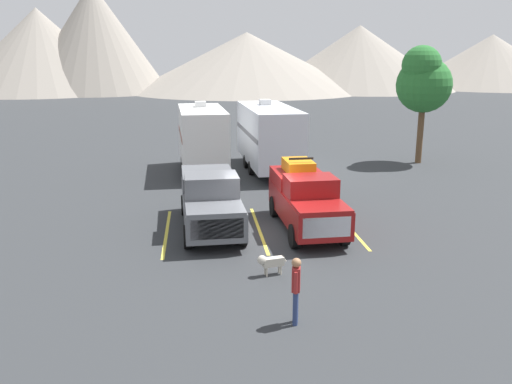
% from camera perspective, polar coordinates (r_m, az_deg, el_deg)
% --- Properties ---
extents(ground_plane, '(240.00, 240.00, 0.00)m').
position_cam_1_polar(ground_plane, '(19.73, 0.54, -4.60)').
color(ground_plane, '#2D3033').
extents(pickup_truck_a, '(2.36, 5.94, 2.22)m').
position_cam_1_polar(pickup_truck_a, '(20.30, -4.88, -0.77)').
color(pickup_truck_a, '#595B60').
rests_on(pickup_truck_a, ground).
extents(pickup_truck_b, '(2.23, 5.51, 2.58)m').
position_cam_1_polar(pickup_truck_b, '(20.27, 5.29, -0.64)').
color(pickup_truck_b, maroon).
rests_on(pickup_truck_b, ground).
extents(lot_stripe_a, '(0.12, 5.50, 0.01)m').
position_cam_1_polar(lot_stripe_a, '(20.27, -9.49, -4.26)').
color(lot_stripe_a, gold).
rests_on(lot_stripe_a, ground).
extents(lot_stripe_b, '(0.12, 5.50, 0.01)m').
position_cam_1_polar(lot_stripe_b, '(20.36, 0.31, -3.97)').
color(lot_stripe_b, gold).
rests_on(lot_stripe_b, ground).
extents(lot_stripe_c, '(0.12, 5.50, 0.01)m').
position_cam_1_polar(lot_stripe_c, '(21.03, 9.76, -3.57)').
color(lot_stripe_c, gold).
rests_on(lot_stripe_c, ground).
extents(camper_trailer_a, '(2.72, 7.55, 3.85)m').
position_cam_1_polar(camper_trailer_a, '(29.78, -5.74, 5.91)').
color(camper_trailer_a, white).
rests_on(camper_trailer_a, ground).
extents(camper_trailer_b, '(2.94, 9.05, 3.90)m').
position_cam_1_polar(camper_trailer_b, '(30.10, 1.36, 6.13)').
color(camper_trailer_b, silver).
rests_on(camper_trailer_b, ground).
extents(person_a, '(0.25, 0.37, 1.72)m').
position_cam_1_polar(person_a, '(13.23, 4.27, -9.98)').
color(person_a, navy).
rests_on(person_a, ground).
extents(dog, '(0.92, 0.41, 0.66)m').
position_cam_1_polar(dog, '(16.14, 1.43, -7.42)').
color(dog, beige).
rests_on(dog, ground).
extents(tree_a, '(3.24, 3.24, 6.93)m').
position_cam_1_polar(tree_a, '(33.43, 17.38, 11.26)').
color(tree_a, brown).
rests_on(tree_a, ground).
extents(mountain_ridge, '(143.66, 43.77, 17.62)m').
position_cam_1_polar(mountain_ridge, '(97.17, -9.48, 14.40)').
color(mountain_ridge, gray).
rests_on(mountain_ridge, ground).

